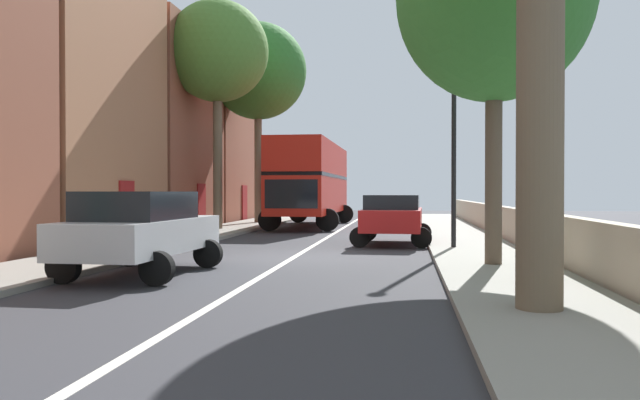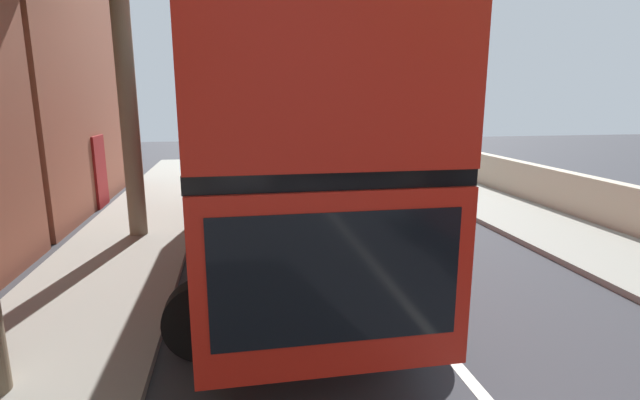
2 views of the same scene
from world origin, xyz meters
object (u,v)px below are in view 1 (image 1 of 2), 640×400
at_px(parked_car_red_right_1, 393,216).
at_px(lamppost_right, 454,120).
at_px(double_decker_bus, 311,179).
at_px(litter_bin_right, 540,250).
at_px(street_tree_left_0, 217,52).
at_px(street_tree_left_4, 258,72).
at_px(parked_car_silver_left_2, 141,228).

relative_size(parked_car_red_right_1, lamppost_right, 0.67).
xyz_separation_m(double_decker_bus, parked_car_red_right_1, (4.20, -10.24, -1.42)).
relative_size(double_decker_bus, litter_bin_right, 10.06).
height_order(street_tree_left_0, lamppost_right, street_tree_left_0).
xyz_separation_m(parked_car_red_right_1, street_tree_left_4, (-7.27, 11.92, 7.11)).
bearing_deg(double_decker_bus, parked_car_red_right_1, -67.71).
height_order(double_decker_bus, parked_car_silver_left_2, double_decker_bus).
bearing_deg(double_decker_bus, street_tree_left_4, 151.28).
relative_size(double_decker_bus, street_tree_left_4, 1.05).
distance_m(parked_car_silver_left_2, street_tree_left_0, 16.12).
relative_size(double_decker_bus, parked_car_red_right_1, 2.63).
height_order(parked_car_red_right_1, street_tree_left_0, street_tree_left_0).
xyz_separation_m(parked_car_silver_left_2, lamppost_right, (6.80, 6.35, 2.83)).
height_order(street_tree_left_4, litter_bin_right, street_tree_left_4).
xyz_separation_m(parked_car_red_right_1, litter_bin_right, (2.80, -9.02, -0.26)).
bearing_deg(street_tree_left_0, street_tree_left_4, 85.99).
relative_size(parked_car_silver_left_2, street_tree_left_0, 0.46).
relative_size(double_decker_bus, parked_car_silver_left_2, 2.42).
distance_m(street_tree_left_4, lamppost_right, 17.17).
xyz_separation_m(street_tree_left_4, lamppost_right, (9.07, -13.94, -4.24)).
height_order(parked_car_red_right_1, lamppost_right, lamppost_right).
distance_m(double_decker_bus, parked_car_red_right_1, 11.16).
height_order(parked_car_silver_left_2, litter_bin_right, parked_car_silver_left_2).
distance_m(double_decker_bus, litter_bin_right, 20.57).
bearing_deg(lamppost_right, street_tree_left_4, 123.05).
height_order(street_tree_left_4, lamppost_right, street_tree_left_4).
height_order(street_tree_left_0, street_tree_left_4, street_tree_left_4).
bearing_deg(double_decker_bus, lamppost_right, -63.92).
bearing_deg(parked_car_red_right_1, street_tree_left_0, 142.04).
relative_size(street_tree_left_0, lamppost_right, 1.57).
relative_size(parked_car_silver_left_2, lamppost_right, 0.73).
distance_m(street_tree_left_0, lamppost_right, 13.04).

